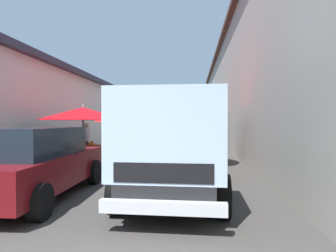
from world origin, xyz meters
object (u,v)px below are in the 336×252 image
vendor_by_crates (86,138)px  fruit_stall_mid_lane (120,122)px  delivery_truck (173,150)px  parked_scooter (210,159)px  fruit_stall_near_left (194,120)px  hatchback_car (32,162)px  fruit_stall_far_right (189,115)px  fruit_stall_near_right (134,119)px  fruit_stall_far_left (84,118)px

vendor_by_crates → fruit_stall_mid_lane: bearing=-63.9°
fruit_stall_mid_lane → delivery_truck: bearing=-157.5°
parked_scooter → delivery_truck: bearing=165.3°
fruit_stall_near_left → hatchback_car: 10.23m
fruit_stall_far_right → vendor_by_crates: size_ratio=1.86×
fruit_stall_near_right → parked_scooter: size_ratio=1.45×
fruit_stall_far_right → hatchback_car: (-4.68, 3.15, -1.07)m
fruit_stall_far_right → parked_scooter: 2.14m
parked_scooter → fruit_stall_far_left: bearing=87.5°
parked_scooter → hatchback_car: bearing=129.6°
fruit_stall_mid_lane → fruit_stall_far_right: 3.65m
fruit_stall_far_right → fruit_stall_near_right: bearing=22.8°
fruit_stall_near_right → hatchback_car: size_ratio=0.61×
fruit_stall_near_left → fruit_stall_far_left: size_ratio=0.79×
delivery_truck → vendor_by_crates: bearing=33.6°
fruit_stall_near_right → fruit_stall_far_right: 10.68m
fruit_stall_mid_lane → fruit_stall_far_left: bearing=174.6°
hatchback_car → vendor_by_crates: vendor_by_crates is taller
fruit_stall_near_right → fruit_stall_far_left: bearing=-176.1°
parked_scooter → fruit_stall_near_right: bearing=22.9°
fruit_stall_far_right → vendor_by_crates: bearing=72.9°
fruit_stall_mid_lane → vendor_by_crates: size_ratio=1.47×
vendor_by_crates → parked_scooter: bearing=-119.7°
hatchback_car → vendor_by_crates: size_ratio=2.58×
delivery_truck → parked_scooter: size_ratio=2.99×
fruit_stall_near_right → fruit_stall_near_left: (-4.89, -4.29, -0.12)m
fruit_stall_near_left → fruit_stall_far_left: fruit_stall_near_left is taller
fruit_stall_far_left → parked_scooter: (-0.17, -4.03, -1.24)m
fruit_stall_near_right → delivery_truck: bearing=-165.1°
fruit_stall_far_right → delivery_truck: 4.94m
fruit_stall_mid_lane → fruit_stall_near_left: 4.39m
fruit_stall_near_left → parked_scooter: fruit_stall_near_left is taller
fruit_stall_far_right → parked_scooter: bearing=-156.5°
fruit_stall_mid_lane → vendor_by_crates: (-0.63, 1.29, -0.66)m
fruit_stall_near_left → delivery_truck: size_ratio=0.46×
fruit_stall_mid_lane → fruit_stall_near_left: (2.98, -3.21, 0.12)m
fruit_stall_near_left → vendor_by_crates: bearing=128.8°
delivery_truck → vendor_by_crates: 7.47m
fruit_stall_near_right → fruit_stall_far_left: 11.22m
fruit_stall_near_left → fruit_stall_far_left: (-6.30, 3.53, 0.03)m
fruit_stall_mid_lane → fruit_stall_far_left: size_ratio=0.79×
fruit_stall_near_right → parked_scooter: 12.41m
fruit_stall_near_left → delivery_truck: fruit_stall_near_left is taller
fruit_stall_far_left → hatchback_car: fruit_stall_far_left is taller
hatchback_car → parked_scooter: size_ratio=2.38×
fruit_stall_mid_lane → delivery_truck: (-6.85, -2.84, -0.50)m
fruit_stall_far_left → vendor_by_crates: size_ratio=1.87×
fruit_stall_far_right → fruit_stall_near_left: 4.96m
fruit_stall_near_right → fruit_stall_near_left: 6.51m
fruit_stall_far_right → fruit_stall_near_left: (4.95, -0.16, -0.15)m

